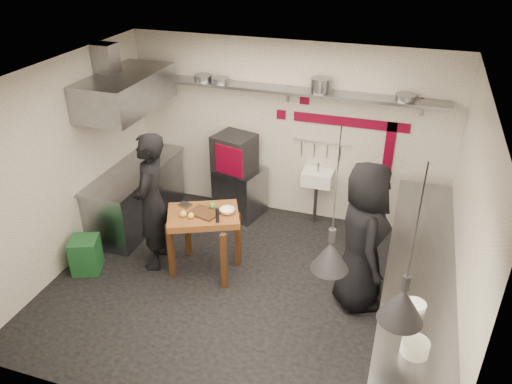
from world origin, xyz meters
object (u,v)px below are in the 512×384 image
(combi_oven, at_px, (234,153))
(chef_right, at_px, (363,237))
(oven_stand, at_px, (240,191))
(green_bin, at_px, (86,255))
(chef_left, at_px, (152,202))
(prep_table, at_px, (205,242))

(combi_oven, bearing_deg, chef_right, -20.36)
(oven_stand, distance_m, combi_oven, 0.69)
(green_bin, bearing_deg, chef_left, 28.69)
(combi_oven, distance_m, prep_table, 1.69)
(chef_left, bearing_deg, chef_right, 79.74)
(prep_table, bearing_deg, green_bin, 173.70)
(prep_table, bearing_deg, chef_right, -24.04)
(oven_stand, relative_size, chef_right, 0.41)
(green_bin, relative_size, prep_table, 0.54)
(combi_oven, distance_m, chef_left, 1.72)
(combi_oven, relative_size, chef_right, 0.30)
(prep_table, relative_size, chef_left, 0.47)
(green_bin, bearing_deg, chef_right, 8.21)
(green_bin, height_order, prep_table, prep_table)
(green_bin, xyz_separation_m, prep_table, (1.56, 0.51, 0.21))
(oven_stand, bearing_deg, chef_right, -21.83)
(chef_left, bearing_deg, oven_stand, 146.96)
(green_bin, height_order, chef_right, chef_right)
(prep_table, distance_m, chef_right, 2.13)
(oven_stand, xyz_separation_m, combi_oven, (-0.07, -0.04, 0.69))
(oven_stand, bearing_deg, prep_table, -72.75)
(oven_stand, xyz_separation_m, prep_table, (0.07, -1.60, 0.06))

